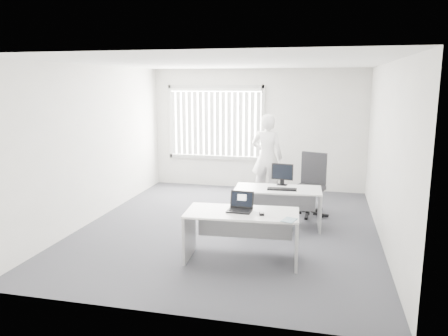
% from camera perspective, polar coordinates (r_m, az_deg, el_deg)
% --- Properties ---
extents(ground, '(6.00, 6.00, 0.00)m').
position_cam_1_polar(ground, '(7.70, 0.71, -7.72)').
color(ground, '#4D4D54').
rests_on(ground, ground).
extents(wall_back, '(5.00, 0.02, 2.80)m').
position_cam_1_polar(wall_back, '(10.30, 4.35, 5.03)').
color(wall_back, white).
rests_on(wall_back, ground).
extents(wall_front, '(5.00, 0.02, 2.80)m').
position_cam_1_polar(wall_front, '(4.54, -7.46, -2.86)').
color(wall_front, white).
rests_on(wall_front, ground).
extents(wall_left, '(0.02, 6.00, 2.80)m').
position_cam_1_polar(wall_left, '(8.27, -16.46, 3.11)').
color(wall_left, white).
rests_on(wall_left, ground).
extents(wall_right, '(0.02, 6.00, 2.80)m').
position_cam_1_polar(wall_right, '(7.26, 20.40, 1.80)').
color(wall_right, white).
rests_on(wall_right, ground).
extents(ceiling, '(5.00, 6.00, 0.02)m').
position_cam_1_polar(ceiling, '(7.29, 0.77, 13.57)').
color(ceiling, silver).
rests_on(ceiling, wall_back).
extents(window, '(2.32, 0.06, 1.76)m').
position_cam_1_polar(window, '(10.44, -1.13, 5.97)').
color(window, '#B7B7B3').
rests_on(window, wall_back).
extents(blinds, '(2.20, 0.10, 1.50)m').
position_cam_1_polar(blinds, '(10.39, -1.21, 5.78)').
color(blinds, white).
rests_on(blinds, wall_back).
extents(desk_near, '(1.61, 0.84, 0.72)m').
position_cam_1_polar(desk_near, '(6.18, 2.36, -7.50)').
color(desk_near, silver).
rests_on(desk_near, ground).
extents(desk_far, '(1.53, 0.79, 0.68)m').
position_cam_1_polar(desk_far, '(7.69, 7.02, -4.03)').
color(desk_far, silver).
rests_on(desk_far, ground).
extents(office_chair, '(0.86, 0.86, 1.18)m').
position_cam_1_polar(office_chair, '(8.50, 11.08, -3.55)').
color(office_chair, black).
rests_on(office_chair, ground).
extents(person, '(0.71, 0.50, 1.85)m').
position_cam_1_polar(person, '(9.35, 5.64, 1.44)').
color(person, white).
rests_on(person, ground).
extents(laptop, '(0.35, 0.32, 0.26)m').
position_cam_1_polar(laptop, '(6.09, 2.03, -4.53)').
color(laptop, black).
rests_on(laptop, desk_near).
extents(paper_sheet, '(0.33, 0.25, 0.00)m').
position_cam_1_polar(paper_sheet, '(6.03, 4.98, -6.02)').
color(paper_sheet, white).
rests_on(paper_sheet, desk_near).
extents(mouse, '(0.08, 0.12, 0.05)m').
position_cam_1_polar(mouse, '(5.99, 4.94, -5.91)').
color(mouse, '#ABABAD').
rests_on(mouse, paper_sheet).
extents(booklet, '(0.22, 0.25, 0.01)m').
position_cam_1_polar(booklet, '(5.81, 8.50, -6.74)').
color(booklet, white).
rests_on(booklet, desk_near).
extents(keyboard, '(0.51, 0.19, 0.02)m').
position_cam_1_polar(keyboard, '(7.55, 7.58, -2.76)').
color(keyboard, black).
rests_on(keyboard, desk_far).
extents(monitor, '(0.40, 0.16, 0.39)m').
position_cam_1_polar(monitor, '(7.86, 7.62, -0.83)').
color(monitor, black).
rests_on(monitor, desk_far).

